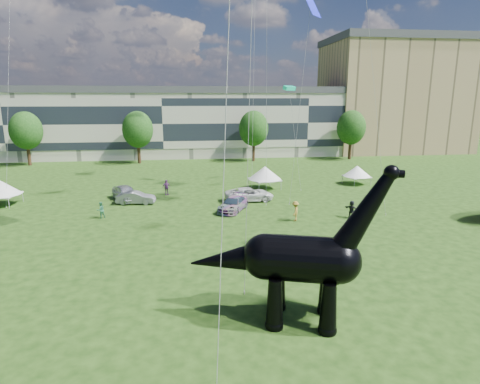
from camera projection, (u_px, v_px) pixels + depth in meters
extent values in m
plane|color=#16330C|center=(263.00, 327.00, 19.79)|extent=(220.00, 220.00, 0.00)
cube|color=beige|center=(164.00, 125.00, 77.31)|extent=(78.00, 11.00, 12.00)
cube|color=tan|center=(394.00, 98.00, 84.95)|extent=(28.00, 18.00, 22.00)
cylinder|color=#382314|center=(29.00, 156.00, 66.93)|extent=(0.56, 0.56, 3.20)
ellipsoid|color=#14380F|center=(26.00, 127.00, 65.85)|extent=(5.20, 5.20, 6.24)
cylinder|color=#382314|center=(139.00, 154.00, 69.14)|extent=(0.56, 0.56, 3.20)
ellipsoid|color=#14380F|center=(137.00, 126.00, 68.06)|extent=(5.20, 5.20, 6.24)
cylinder|color=#382314|center=(253.00, 152.00, 71.59)|extent=(0.56, 0.56, 3.20)
ellipsoid|color=#14380F|center=(254.00, 125.00, 70.51)|extent=(5.20, 5.20, 6.24)
cylinder|color=#382314|center=(350.00, 151.00, 73.80)|extent=(0.56, 0.56, 3.20)
ellipsoid|color=#14380F|center=(351.00, 125.00, 72.72)|extent=(5.20, 5.20, 6.24)
cone|color=black|center=(275.00, 304.00, 19.46)|extent=(1.10, 1.10, 2.56)
sphere|color=black|center=(274.00, 325.00, 19.72)|extent=(0.94, 0.94, 0.94)
cone|color=black|center=(278.00, 286.00, 21.26)|extent=(1.10, 1.10, 2.56)
sphere|color=black|center=(277.00, 306.00, 21.52)|extent=(0.94, 0.94, 0.94)
cone|color=black|center=(328.00, 308.00, 19.04)|extent=(1.10, 1.10, 2.56)
sphere|color=black|center=(327.00, 330.00, 19.30)|extent=(0.94, 0.94, 0.94)
cone|color=black|center=(327.00, 290.00, 20.84)|extent=(1.10, 1.10, 2.56)
sphere|color=black|center=(326.00, 310.00, 21.10)|extent=(0.94, 0.94, 0.94)
cylinder|color=black|center=(301.00, 259.00, 19.70)|extent=(4.10, 3.25, 2.30)
sphere|color=black|center=(265.00, 256.00, 19.99)|extent=(2.30, 2.30, 2.30)
sphere|color=black|center=(339.00, 261.00, 19.41)|extent=(2.22, 2.22, 2.22)
cone|color=black|center=(365.00, 213.00, 18.67)|extent=(3.44, 2.16, 4.51)
sphere|color=black|center=(392.00, 173.00, 18.05)|extent=(0.72, 0.72, 0.72)
cylinder|color=black|center=(397.00, 174.00, 18.02)|extent=(0.68, 0.53, 0.38)
cone|color=black|center=(231.00, 259.00, 20.35)|extent=(4.83, 3.03, 2.50)
imported|color=silver|center=(126.00, 193.00, 44.06)|extent=(3.98, 5.28, 1.68)
imported|color=slate|center=(136.00, 198.00, 42.71)|extent=(4.18, 1.80, 1.34)
imported|color=silver|center=(249.00, 194.00, 43.87)|extent=(5.56, 3.00, 1.48)
imported|color=#595960|center=(233.00, 204.00, 40.06)|extent=(3.93, 5.20, 1.40)
cube|color=silver|center=(265.00, 179.00, 49.70)|extent=(3.95, 3.95, 0.13)
cone|color=silver|center=(265.00, 173.00, 49.51)|extent=(5.01, 5.01, 1.60)
cylinder|color=#999999|center=(259.00, 188.00, 47.93)|extent=(0.06, 0.06, 1.18)
cylinder|color=#999999|center=(281.00, 185.00, 49.06)|extent=(0.06, 0.06, 1.18)
cylinder|color=#999999|center=(249.00, 183.00, 50.62)|extent=(0.06, 0.06, 1.18)
cylinder|color=#999999|center=(270.00, 181.00, 51.75)|extent=(0.06, 0.06, 1.18)
cube|color=white|center=(357.00, 176.00, 52.45)|extent=(3.35, 3.35, 0.11)
cone|color=white|center=(357.00, 171.00, 52.28)|extent=(4.25, 4.25, 1.38)
cylinder|color=#999999|center=(354.00, 183.00, 50.94)|extent=(0.06, 0.06, 1.01)
cylinder|color=#999999|center=(371.00, 181.00, 51.86)|extent=(0.06, 0.06, 1.01)
cylinder|color=#999999|center=(342.00, 179.00, 53.28)|extent=(0.06, 0.06, 1.01)
cylinder|color=#999999|center=(358.00, 178.00, 54.19)|extent=(0.06, 0.06, 1.01)
cube|color=silver|center=(2.00, 195.00, 41.99)|extent=(3.34, 3.34, 0.12)
cone|color=silver|center=(1.00, 187.00, 41.80)|extent=(4.24, 4.24, 1.53)
cylinder|color=#999999|center=(9.00, 204.00, 40.77)|extent=(0.06, 0.06, 1.12)
cylinder|color=#999999|center=(23.00, 197.00, 43.54)|extent=(0.06, 0.06, 1.12)
imported|color=#2A5E9C|center=(339.00, 243.00, 28.81)|extent=(0.65, 0.44, 1.74)
imported|color=black|center=(352.00, 209.00, 37.68)|extent=(1.41, 1.46, 1.67)
imported|color=#338055|center=(101.00, 210.00, 37.59)|extent=(0.97, 0.93, 1.57)
imported|color=#6F3475|center=(166.00, 187.00, 46.60)|extent=(1.13, 0.91, 1.79)
imported|color=olive|center=(295.00, 211.00, 36.71)|extent=(1.12, 1.38, 1.86)
plane|color=#131DCC|center=(311.00, 3.00, 40.22)|extent=(3.16, 3.34, 2.75)
cube|color=#0BB385|center=(289.00, 88.00, 49.39)|extent=(1.70, 1.41, 0.62)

